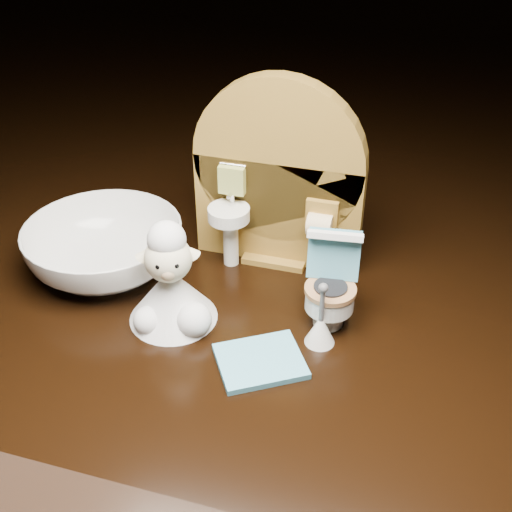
# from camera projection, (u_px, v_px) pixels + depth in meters

# --- Properties ---
(backdrop_panel) EXTENTS (0.13, 0.05, 0.15)m
(backdrop_panel) POSITION_uv_depth(u_px,v_px,m) (277.00, 185.00, 0.48)
(backdrop_panel) COLOR olive
(backdrop_panel) RESTS_ON ground
(toy_toilet) EXTENTS (0.04, 0.05, 0.07)m
(toy_toilet) POSITION_uv_depth(u_px,v_px,m) (331.00, 288.00, 0.44)
(toy_toilet) COLOR white
(toy_toilet) RESTS_ON ground
(bath_mat) EXTENTS (0.07, 0.07, 0.00)m
(bath_mat) POSITION_uv_depth(u_px,v_px,m) (260.00, 361.00, 0.42)
(bath_mat) COLOR #53A3BC
(bath_mat) RESTS_ON ground
(toilet_brush) EXTENTS (0.02, 0.02, 0.05)m
(toilet_brush) POSITION_uv_depth(u_px,v_px,m) (320.00, 327.00, 0.43)
(toilet_brush) COLOR white
(toilet_brush) RESTS_ON ground
(plush_lamb) EXTENTS (0.06, 0.06, 0.08)m
(plush_lamb) POSITION_uv_depth(u_px,v_px,m) (171.00, 288.00, 0.44)
(plush_lamb) COLOR white
(plush_lamb) RESTS_ON ground
(ceramic_bowl) EXTENTS (0.16, 0.16, 0.04)m
(ceramic_bowl) POSITION_uv_depth(u_px,v_px,m) (105.00, 248.00, 0.50)
(ceramic_bowl) COLOR white
(ceramic_bowl) RESTS_ON ground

